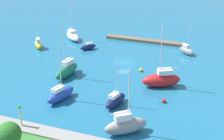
% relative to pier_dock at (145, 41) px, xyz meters
% --- Properties ---
extents(water, '(160.00, 160.00, 0.00)m').
position_rel_pier_dock_xyz_m(water, '(1.26, 15.77, -0.39)').
color(water, '#1E668C').
rests_on(water, ground).
extents(pier_dock, '(22.66, 2.10, 0.78)m').
position_rel_pier_dock_xyz_m(pier_dock, '(0.00, 0.00, 0.00)').
color(pier_dock, brown).
rests_on(pier_dock, ground).
extents(breakwater, '(70.90, 2.61, 1.23)m').
position_rel_pier_dock_xyz_m(breakwater, '(1.26, 48.51, 0.23)').
color(breakwater, gray).
rests_on(breakwater, ground).
extents(harbor_beacon, '(0.56, 0.56, 3.73)m').
position_rel_pier_dock_xyz_m(harbor_beacon, '(7.95, 48.51, 2.99)').
color(harbor_beacon, silver).
rests_on(harbor_beacon, breakwater).
extents(park_tree_east, '(3.32, 3.32, 6.15)m').
position_rel_pier_dock_xyz_m(park_tree_east, '(4.47, 55.79, 4.99)').
color(park_tree_east, brown).
rests_on(park_tree_east, shoreline_park).
extents(sailboat_navy_mid_basin, '(3.92, 4.28, 7.68)m').
position_rel_pier_dock_xyz_m(sailboat_navy_mid_basin, '(12.70, 10.97, 0.43)').
color(sailboat_navy_mid_basin, '#141E4C').
rests_on(sailboat_navy_mid_basin, water).
extents(sailboat_gray_far_north, '(4.65, 4.23, 8.76)m').
position_rel_pier_dock_xyz_m(sailboat_gray_far_north, '(-12.32, 5.43, 0.67)').
color(sailboat_gray_far_north, gray).
rests_on(sailboat_gray_far_north, water).
extents(sailboat_blue_by_breakwater, '(3.93, 7.16, 10.20)m').
position_rel_pier_dock_xyz_m(sailboat_blue_by_breakwater, '(6.96, 37.26, 0.85)').
color(sailboat_blue_by_breakwater, '#2347B2').
rests_on(sailboat_blue_by_breakwater, water).
extents(sailboat_green_along_channel, '(3.31, 7.99, 12.88)m').
position_rel_pier_dock_xyz_m(sailboat_green_along_channel, '(10.59, 27.49, 1.11)').
color(sailboat_green_along_channel, '#19724C').
rests_on(sailboat_green_along_channel, water).
extents(sailboat_red_outer_mooring, '(8.41, 6.12, 14.02)m').
position_rel_pier_dock_xyz_m(sailboat_red_outer_mooring, '(-9.91, 25.24, 1.21)').
color(sailboat_red_outer_mooring, red).
rests_on(sailboat_red_outer_mooring, water).
extents(sailboat_white_center_basin, '(7.26, 7.22, 12.22)m').
position_rel_pier_dock_xyz_m(sailboat_white_center_basin, '(20.05, 5.17, 0.80)').
color(sailboat_white_center_basin, white).
rests_on(sailboat_white_center_basin, water).
extents(sailboat_yellow_lone_south, '(4.68, 5.16, 8.57)m').
position_rel_pier_dock_xyz_m(sailboat_yellow_lone_south, '(25.82, 14.35, 0.75)').
color(sailboat_yellow_lone_south, yellow).
rests_on(sailboat_yellow_lone_south, water).
extents(sailboat_navy_east_end, '(3.33, 6.08, 9.39)m').
position_rel_pier_dock_xyz_m(sailboat_navy_east_end, '(-3.53, 35.63, 0.72)').
color(sailboat_navy_east_end, '#141E4C').
rests_on(sailboat_navy_east_end, water).
extents(sailboat_gray_inner_mooring, '(6.99, 6.21, 11.46)m').
position_rel_pier_dock_xyz_m(sailboat_gray_inner_mooring, '(-7.91, 43.23, 1.16)').
color(sailboat_gray_inner_mooring, gray).
rests_on(sailboat_gray_inner_mooring, water).
extents(mooring_buoy_red, '(0.78, 0.78, 0.78)m').
position_rel_pier_dock_xyz_m(mooring_buoy_red, '(-11.76, 31.55, 0.00)').
color(mooring_buoy_red, red).
rests_on(mooring_buoy_red, water).
extents(mooring_buoy_yellow, '(0.82, 0.82, 0.82)m').
position_rel_pier_dock_xyz_m(mooring_buoy_yellow, '(-4.14, 19.62, 0.02)').
color(mooring_buoy_yellow, yellow).
rests_on(mooring_buoy_yellow, water).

